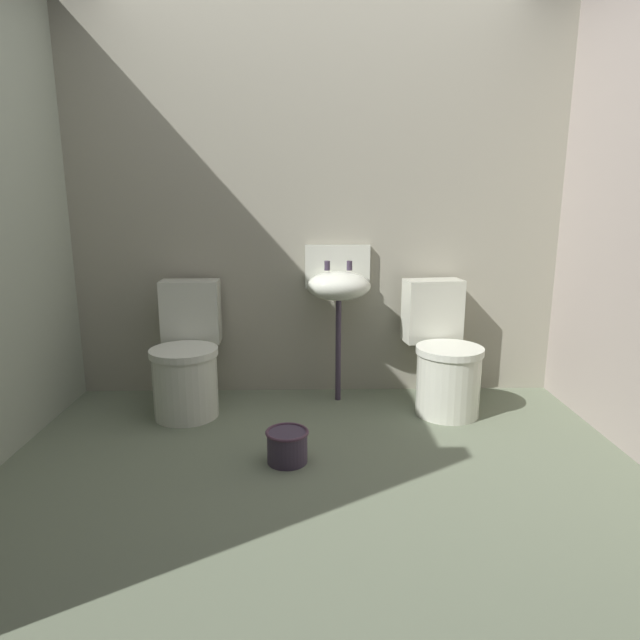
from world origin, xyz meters
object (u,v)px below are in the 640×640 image
Objects in this scene: toilet_left at (187,360)px; bucket at (287,445)px; sink at (338,284)px; toilet_right at (443,359)px.

toilet_left is 0.96m from bucket.
toilet_left is at bearing 132.59° from bucket.
sink reaches higher than bucket.
bucket is (0.63, -0.69, -0.23)m from toilet_left.
toilet_right is at bearing 36.30° from bucket.
toilet_left is 0.79× the size of sink.
toilet_right is (1.57, 0.00, 0.00)m from toilet_left.
toilet_right is 3.60× the size of bucket.
sink reaches higher than toilet_right.
sink is 4.57× the size of bucket.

